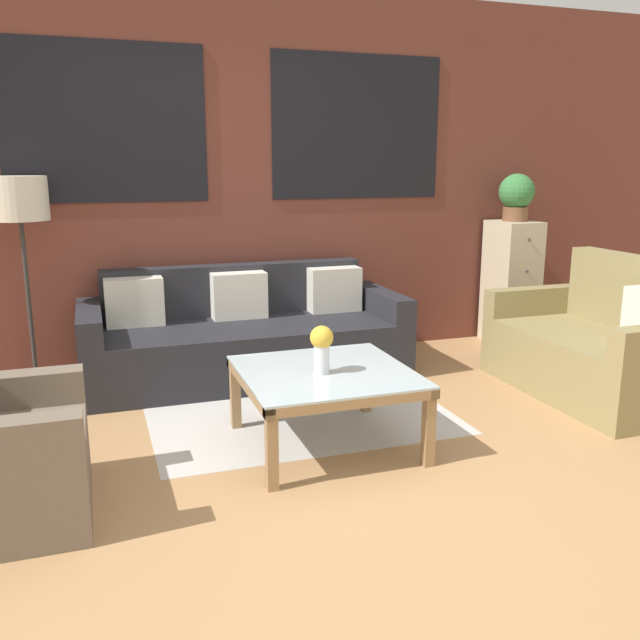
{
  "coord_description": "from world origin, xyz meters",
  "views": [
    {
      "loc": [
        -1.12,
        -2.74,
        1.52
      ],
      "look_at": [
        0.24,
        1.23,
        0.55
      ],
      "focal_mm": 38.0,
      "sensor_mm": 36.0,
      "label": 1
    }
  ],
  "objects_px": {
    "coffee_table": "(325,382)",
    "potted_plant": "(517,195)",
    "couch_dark": "(244,338)",
    "settee_vintage": "(599,349)",
    "flower_vase": "(322,345)",
    "drawer_cabinet": "(511,283)",
    "floor_lamp": "(19,208)"
  },
  "relations": [
    {
      "from": "couch_dark",
      "to": "coffee_table",
      "type": "relative_size",
      "value": 2.53
    },
    {
      "from": "couch_dark",
      "to": "flower_vase",
      "type": "relative_size",
      "value": 8.77
    },
    {
      "from": "couch_dark",
      "to": "coffee_table",
      "type": "xyz_separation_m",
      "value": [
        0.14,
        -1.39,
        0.09
      ]
    },
    {
      "from": "floor_lamp",
      "to": "flower_vase",
      "type": "height_order",
      "value": "floor_lamp"
    },
    {
      "from": "settee_vintage",
      "to": "drawer_cabinet",
      "type": "distance_m",
      "value": 1.39
    },
    {
      "from": "couch_dark",
      "to": "drawer_cabinet",
      "type": "relative_size",
      "value": 2.18
    },
    {
      "from": "coffee_table",
      "to": "couch_dark",
      "type": "bearing_deg",
      "value": 95.67
    },
    {
      "from": "settee_vintage",
      "to": "coffee_table",
      "type": "height_order",
      "value": "settee_vintage"
    },
    {
      "from": "flower_vase",
      "to": "potted_plant",
      "type": "bearing_deg",
      "value": 35.59
    },
    {
      "from": "coffee_table",
      "to": "flower_vase",
      "type": "height_order",
      "value": "flower_vase"
    },
    {
      "from": "couch_dark",
      "to": "floor_lamp",
      "type": "xyz_separation_m",
      "value": [
        -1.44,
        0.17,
        0.95
      ]
    },
    {
      "from": "flower_vase",
      "to": "coffee_table",
      "type": "bearing_deg",
      "value": 49.25
    },
    {
      "from": "settee_vintage",
      "to": "potted_plant",
      "type": "xyz_separation_m",
      "value": [
        0.22,
        1.36,
        0.95
      ]
    },
    {
      "from": "drawer_cabinet",
      "to": "potted_plant",
      "type": "height_order",
      "value": "potted_plant"
    },
    {
      "from": "coffee_table",
      "to": "settee_vintage",
      "type": "bearing_deg",
      "value": 6.49
    },
    {
      "from": "potted_plant",
      "to": "flower_vase",
      "type": "distance_m",
      "value": 2.89
    },
    {
      "from": "drawer_cabinet",
      "to": "flower_vase",
      "type": "xyz_separation_m",
      "value": [
        -2.28,
        -1.63,
        0.06
      ]
    },
    {
      "from": "couch_dark",
      "to": "drawer_cabinet",
      "type": "bearing_deg",
      "value": 4.73
    },
    {
      "from": "coffee_table",
      "to": "floor_lamp",
      "type": "relative_size",
      "value": 0.63
    },
    {
      "from": "floor_lamp",
      "to": "couch_dark",
      "type": "bearing_deg",
      "value": -6.73
    },
    {
      "from": "floor_lamp",
      "to": "potted_plant",
      "type": "bearing_deg",
      "value": 0.42
    },
    {
      "from": "potted_plant",
      "to": "flower_vase",
      "type": "relative_size",
      "value": 1.51
    },
    {
      "from": "coffee_table",
      "to": "drawer_cabinet",
      "type": "relative_size",
      "value": 0.86
    },
    {
      "from": "coffee_table",
      "to": "potted_plant",
      "type": "height_order",
      "value": "potted_plant"
    },
    {
      "from": "couch_dark",
      "to": "flower_vase",
      "type": "height_order",
      "value": "couch_dark"
    },
    {
      "from": "settee_vintage",
      "to": "coffee_table",
      "type": "distance_m",
      "value": 2.04
    },
    {
      "from": "floor_lamp",
      "to": "drawer_cabinet",
      "type": "height_order",
      "value": "floor_lamp"
    },
    {
      "from": "potted_plant",
      "to": "settee_vintage",
      "type": "bearing_deg",
      "value": -99.23
    },
    {
      "from": "coffee_table",
      "to": "flower_vase",
      "type": "bearing_deg",
      "value": -130.75
    },
    {
      "from": "settee_vintage",
      "to": "drawer_cabinet",
      "type": "bearing_deg",
      "value": 80.77
    },
    {
      "from": "floor_lamp",
      "to": "flower_vase",
      "type": "relative_size",
      "value": 5.55
    },
    {
      "from": "couch_dark",
      "to": "settee_vintage",
      "type": "bearing_deg",
      "value": -28.27
    }
  ]
}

